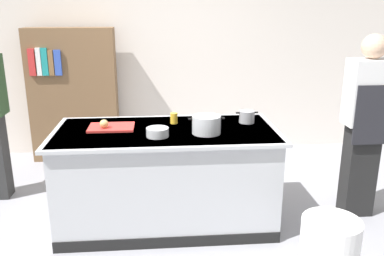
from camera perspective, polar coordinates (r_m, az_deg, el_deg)
The scene contains 12 objects.
ground_plane at distance 3.94m, azimuth -3.47°, elevation -12.88°, with size 10.00×10.00×0.00m, color gray.
back_wall at distance 5.55m, azimuth -4.33°, elevation 12.06°, with size 6.40×0.12×3.00m, color silver.
counter_island at distance 3.73m, azimuth -3.59°, elevation -6.65°, with size 1.98×0.98×0.90m.
cutting_board at distance 3.68m, azimuth -11.27°, elevation 0.10°, with size 0.40×0.28×0.02m, color red.
onion at distance 3.63m, azimuth -12.28°, elevation 0.58°, with size 0.08×0.08×0.08m, color tan.
stock_pot at distance 3.45m, azimuth 2.04°, elevation 0.48°, with size 0.31×0.25×0.15m.
sauce_pan at distance 3.82m, azimuth 7.71°, elevation 1.59°, with size 0.21×0.14×0.11m.
mixing_bowl at distance 3.39m, azimuth -4.88°, elevation -0.59°, with size 0.19×0.19×0.07m, color #B7BABF.
juice_cup at distance 3.76m, azimuth -2.56°, elevation 1.39°, with size 0.07×0.07×0.10m, color yellow.
trash_bin at distance 3.13m, azimuth 18.66°, elevation -16.51°, with size 0.41×0.41×0.54m, color white.
person_chef at distance 4.05m, azimuth 23.16°, elevation 0.64°, with size 0.38×0.25×1.72m.
bookshelf at distance 5.45m, azimuth -16.32°, elevation 4.47°, with size 1.10×0.31×1.70m.
Camera 1 is at (-0.06, -3.43, 1.94)m, focal length 37.90 mm.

